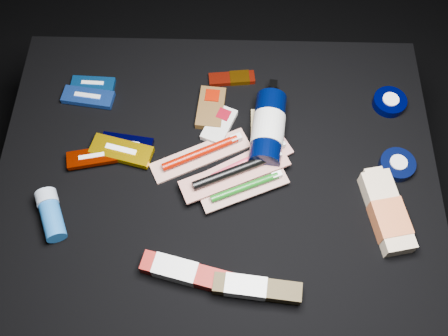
{
  "coord_description": "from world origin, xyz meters",
  "views": [
    {
      "loc": [
        0.03,
        -0.48,
        1.39
      ],
      "look_at": [
        0.01,
        0.01,
        0.42
      ],
      "focal_mm": 40.0,
      "sensor_mm": 36.0,
      "label": 1
    }
  ],
  "objects_px": {
    "lotion_bottle": "(268,129)",
    "bodywash_bottle": "(387,213)",
    "deodorant_stick": "(51,214)",
    "toothpaste_carton_red": "(183,272)"
  },
  "relations": [
    {
      "from": "lotion_bottle",
      "to": "toothpaste_carton_red",
      "type": "bearing_deg",
      "value": -111.37
    },
    {
      "from": "deodorant_stick",
      "to": "toothpaste_carton_red",
      "type": "bearing_deg",
      "value": -45.05
    },
    {
      "from": "bodywash_bottle",
      "to": "deodorant_stick",
      "type": "height_order",
      "value": "deodorant_stick"
    },
    {
      "from": "bodywash_bottle",
      "to": "lotion_bottle",
      "type": "bearing_deg",
      "value": 130.37
    },
    {
      "from": "deodorant_stick",
      "to": "bodywash_bottle",
      "type": "bearing_deg",
      "value": -21.46
    },
    {
      "from": "bodywash_bottle",
      "to": "deodorant_stick",
      "type": "relative_size",
      "value": 1.67
    },
    {
      "from": "bodywash_bottle",
      "to": "toothpaste_carton_red",
      "type": "relative_size",
      "value": 1.04
    },
    {
      "from": "lotion_bottle",
      "to": "toothpaste_carton_red",
      "type": "xyz_separation_m",
      "value": [
        -0.17,
        -0.32,
        -0.02
      ]
    },
    {
      "from": "lotion_bottle",
      "to": "bodywash_bottle",
      "type": "distance_m",
      "value": 0.31
    },
    {
      "from": "bodywash_bottle",
      "to": "deodorant_stick",
      "type": "distance_m",
      "value": 0.7
    }
  ]
}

